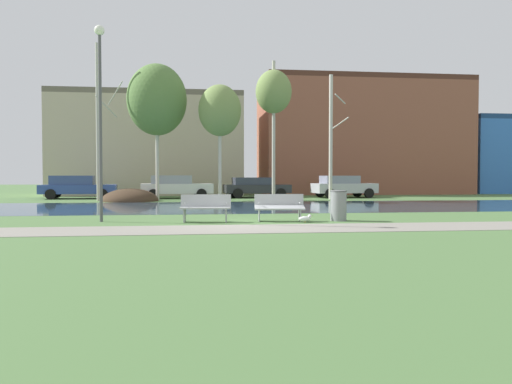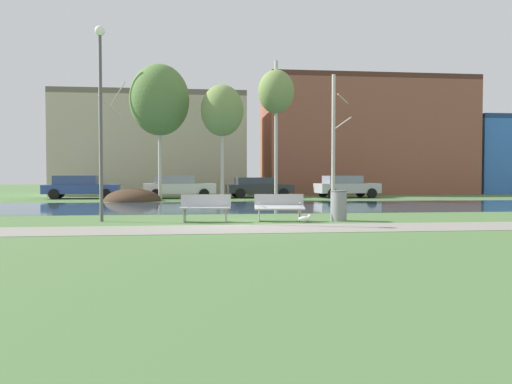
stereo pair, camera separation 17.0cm
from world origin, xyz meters
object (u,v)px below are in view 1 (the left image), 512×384
Objects in this scene: bench_right at (279,207)px; parked_wagon_fourth_silver at (343,186)px; parked_van_nearest_blue at (77,186)px; parked_sedan_second_white at (175,186)px; bench_left at (206,207)px; streetlamp at (100,94)px; trash_bin at (338,205)px; seagull at (305,218)px; parked_hatch_third_dark at (255,187)px.

bench_right is 0.39× the size of parked_wagon_fourth_silver.
parked_van_nearest_blue is 6.27m from parked_sedan_second_white.
parked_van_nearest_blue reaches higher than bench_left.
parked_van_nearest_blue is 1.13× the size of parked_wagon_fourth_silver.
bench_left is 0.26× the size of streetlamp.
trash_bin is 2.25× the size of seagull.
trash_bin is 8.40m from streetlamp.
streetlamp is 17.48m from parked_van_nearest_blue.
streetlamp is at bearing -95.97° from parked_sedan_second_white.
seagull is 0.10× the size of parked_wagon_fourth_silver.
streetlamp is at bearing -112.83° from parked_hatch_third_dark.
seagull is 0.10× the size of parked_hatch_third_dark.
streetlamp reaches higher than parked_hatch_third_dark.
bench_left is at bearing -65.23° from parked_van_nearest_blue.
seagull is (3.09, -0.59, -0.34)m from bench_left.
parked_sedan_second_white reaches higher than parked_wagon_fourth_silver.
parked_sedan_second_white is 5.28m from parked_hatch_third_dark.
bench_left is 17.37m from parked_hatch_third_dark.
trash_bin is 0.16× the size of streetlamp.
trash_bin reaches higher than bench_right.
parked_van_nearest_blue is at bearing 179.68° from parked_hatch_third_dark.
bench_left is at bearing 178.68° from trash_bin.
trash_bin is at bearing -70.41° from parked_sedan_second_white.
streetlamp is (-7.60, 0.59, 3.54)m from trash_bin.
parked_wagon_fourth_silver is at bearing 51.08° from streetlamp.
parked_wagon_fourth_silver is (5.80, -0.71, 0.05)m from parked_hatch_third_dark.
parked_wagon_fourth_silver is (11.06, -0.27, -0.01)m from parked_sedan_second_white.
seagull is 17.59m from parked_hatch_third_dark.
streetlamp is (-5.67, 0.49, 3.58)m from bench_right.
parked_sedan_second_white is (-1.62, 16.54, 0.31)m from bench_left.
parked_sedan_second_white is (-4.71, 17.12, 0.65)m from seagull.
seagull is 7.58m from streetlamp.
parked_wagon_fourth_silver is (9.44, 16.27, 0.30)m from bench_left.
parked_van_nearest_blue is at bearing 177.43° from parked_wagon_fourth_silver.
seagull is at bearing -110.64° from parked_wagon_fourth_silver.
seagull is 18.02m from parked_wagon_fourth_silver.
bench_right is at bearing -4.99° from streetlamp.
parked_hatch_third_dark is 5.84m from parked_wagon_fourth_silver.
bench_right is 19.88m from parked_van_nearest_blue.
bench_left is at bearing 169.25° from seagull.
parked_van_nearest_blue is at bearing 114.77° from bench_left.
parked_wagon_fourth_silver is at bearing -1.39° from parked_sedan_second_white.
seagull is at bearing -74.62° from parked_sedan_second_white.
parked_wagon_fourth_silver reaches higher than bench_right.
seagull is (-1.21, -0.49, -0.38)m from trash_bin.
streetlamp is at bearing -74.57° from parked_van_nearest_blue.
parked_hatch_third_dark is (6.94, 16.49, -3.33)m from streetlamp.
parked_sedan_second_white reaches higher than trash_bin.
seagull is at bearing -39.15° from bench_right.
parked_hatch_third_dark reaches higher than bench_left.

